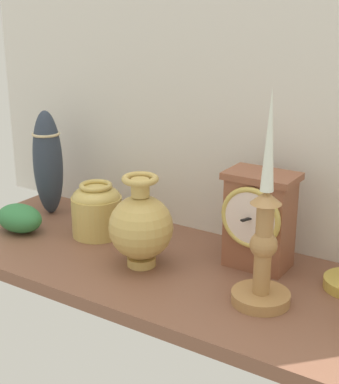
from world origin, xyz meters
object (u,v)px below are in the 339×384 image
Objects in this scene: mantel_clock at (259,219)px; tall_ceramic_vase at (48,162)px; brass_vase_bulbous at (141,226)px; brass_vase_jar at (97,209)px; candlestick_tall_center at (263,246)px.

tall_ceramic_vase is (-50.52, -0.15, 2.73)cm from mantel_clock.
brass_vase_bulbous reaches higher than brass_vase_jar.
brass_vase_jar is (-15.82, 6.70, -2.00)cm from brass_vase_bulbous.
brass_vase_jar is at bearing 157.05° from brass_vase_bulbous.
brass_vase_jar is (-33.54, -4.29, -3.43)cm from mantel_clock.
candlestick_tall_center reaches higher than brass_vase_bulbous.
mantel_clock is at bearing 7.28° from brass_vase_jar.
candlestick_tall_center is 2.02× the size of brass_vase_bulbous.
candlestick_tall_center is at bearing -10.69° from brass_vase_jar.
mantel_clock reaches higher than brass_vase_jar.
candlestick_tall_center is 1.47× the size of tall_ceramic_vase.
candlestick_tall_center is 3.11× the size of brass_vase_jar.
mantel_clock is at bearing 117.49° from candlestick_tall_center.
brass_vase_bulbous is 17.30cm from brass_vase_jar.
brass_vase_jar is 18.52cm from tall_ceramic_vase.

